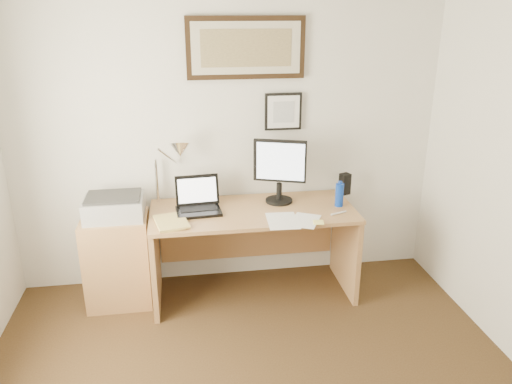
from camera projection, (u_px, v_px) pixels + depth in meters
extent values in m
cube|color=silver|center=(228.00, 137.00, 4.06)|extent=(3.50, 0.02, 2.50)
cube|color=#A17143|center=(118.00, 260.00, 3.94)|extent=(0.50, 0.40, 0.73)
cylinder|color=#0D35A9|center=(339.00, 195.00, 3.96)|extent=(0.07, 0.07, 0.19)
cylinder|color=#0D35A9|center=(340.00, 183.00, 3.92)|extent=(0.03, 0.03, 0.02)
cube|color=black|center=(345.00, 184.00, 4.21)|extent=(0.10, 0.09, 0.18)
cube|color=white|center=(282.00, 221.00, 3.71)|extent=(0.24, 0.33, 0.00)
cube|color=white|center=(305.00, 220.00, 3.71)|extent=(0.30, 0.33, 0.00)
cube|color=#FFFA78|center=(318.00, 222.00, 3.66)|extent=(0.09, 0.09, 0.01)
cylinder|color=white|center=(339.00, 213.00, 3.83)|extent=(0.14, 0.06, 0.02)
imported|color=#D3B863|center=(156.00, 224.00, 3.62)|extent=(0.28, 0.34, 0.02)
cube|color=#A17143|center=(253.00, 211.00, 3.92)|extent=(1.60, 0.70, 0.03)
cube|color=#A17143|center=(155.00, 261.00, 3.94)|extent=(0.04, 0.65, 0.72)
cube|color=#A17143|center=(345.00, 248.00, 4.16)|extent=(0.04, 0.65, 0.72)
cube|color=#A17143|center=(247.00, 227.00, 4.32)|extent=(1.50, 0.03, 0.55)
cube|color=black|center=(199.00, 211.00, 3.85)|extent=(0.36, 0.26, 0.02)
cube|color=black|center=(198.00, 208.00, 3.87)|extent=(0.29, 0.15, 0.00)
cube|color=black|center=(197.00, 190.00, 3.93)|extent=(0.34, 0.10, 0.23)
cube|color=white|center=(197.00, 190.00, 3.92)|extent=(0.30, 0.07, 0.18)
cylinder|color=black|center=(279.00, 200.00, 4.07)|extent=(0.22, 0.22, 0.02)
cylinder|color=black|center=(279.00, 191.00, 4.04)|extent=(0.04, 0.04, 0.14)
cube|color=black|center=(280.00, 161.00, 3.94)|extent=(0.41, 0.17, 0.34)
cube|color=white|center=(280.00, 162.00, 3.93)|extent=(0.36, 0.13, 0.30)
cube|color=#9E9EA1|center=(114.00, 208.00, 3.79)|extent=(0.44, 0.34, 0.16)
cube|color=#2E2E2E|center=(113.00, 197.00, 3.76)|extent=(0.40, 0.30, 0.02)
cylinder|color=silver|center=(157.00, 181.00, 4.01)|extent=(0.02, 0.02, 0.36)
cylinder|color=silver|center=(168.00, 156.00, 3.89)|extent=(0.15, 0.23, 0.19)
cone|color=silver|center=(180.00, 150.00, 3.83)|extent=(0.16, 0.18, 0.15)
cube|color=black|center=(246.00, 48.00, 3.81)|extent=(0.92, 0.03, 0.47)
cube|color=beige|center=(246.00, 48.00, 3.80)|extent=(0.84, 0.01, 0.39)
cube|color=olive|center=(246.00, 48.00, 3.79)|extent=(0.70, 0.00, 0.28)
cube|color=black|center=(283.00, 112.00, 4.03)|extent=(0.30, 0.02, 0.30)
cube|color=white|center=(284.00, 112.00, 4.02)|extent=(0.26, 0.00, 0.26)
cube|color=#ABB0B5|center=(284.00, 112.00, 4.01)|extent=(0.17, 0.00, 0.17)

